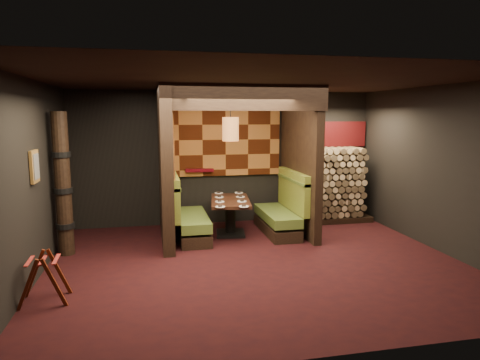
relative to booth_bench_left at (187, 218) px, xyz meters
name	(u,v)px	position (x,y,z in m)	size (l,w,h in m)	color
floor	(257,264)	(0.96, -1.65, -0.41)	(6.50, 5.50, 0.02)	black
ceiling	(258,80)	(0.96, -1.65, 2.46)	(6.50, 5.50, 0.02)	black
wall_back	(226,158)	(0.96, 1.11, 1.02)	(6.50, 0.02, 2.85)	black
wall_front	(331,215)	(0.96, -4.41, 1.02)	(6.50, 0.02, 2.85)	black
wall_left	(30,181)	(-2.30, -1.65, 1.02)	(0.02, 5.50, 2.85)	black
wall_right	(443,169)	(4.22, -1.65, 1.02)	(0.02, 5.50, 2.85)	black
partition_left	(165,165)	(-0.39, 0.00, 1.02)	(0.20, 2.20, 2.85)	black
partition_right	(300,161)	(2.26, 0.05, 1.02)	(0.15, 2.10, 2.85)	black
header_beam	(246,97)	(0.94, -0.95, 2.23)	(2.85, 0.18, 0.44)	black
tapa_back_panel	(225,140)	(0.94, 1.06, 1.42)	(2.40, 0.06, 1.55)	#A5622A
tapa_side_panel	(171,141)	(-0.27, 0.17, 1.45)	(0.04, 1.85, 1.45)	#A5622A
lacquer_shelf	(199,170)	(0.36, 1.00, 0.78)	(0.60, 0.12, 0.07)	#530710
booth_bench_left	(187,218)	(0.00, 0.00, 0.00)	(0.68, 1.60, 1.14)	black
booth_bench_right	(282,213)	(1.89, 0.00, 0.00)	(0.68, 1.60, 1.14)	black
dining_table	(230,211)	(0.85, 0.04, 0.08)	(0.91, 1.44, 0.71)	black
place_settings	(230,199)	(0.85, 0.04, 0.32)	(0.80, 1.61, 0.03)	white
pendant_lamp	(231,129)	(0.85, -0.01, 1.68)	(0.31, 0.31, 1.00)	#9B5D2D
framed_picture	(35,167)	(-2.25, -1.55, 1.22)	(0.05, 0.36, 0.46)	olive
luggage_rack	(44,276)	(-2.01, -2.48, -0.07)	(0.63, 0.45, 0.67)	#471608
totem_column	(63,185)	(-2.09, -0.55, 0.79)	(0.31, 0.31, 2.40)	black
firewood_stack	(331,185)	(3.25, 0.70, 0.42)	(1.73, 0.70, 1.64)	black
mosaic_header	(327,134)	(3.25, 1.03, 1.52)	(1.83, 0.10, 0.56)	maroon
bay_front_post	(299,160)	(2.35, 0.31, 1.02)	(0.08, 0.08, 2.85)	black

